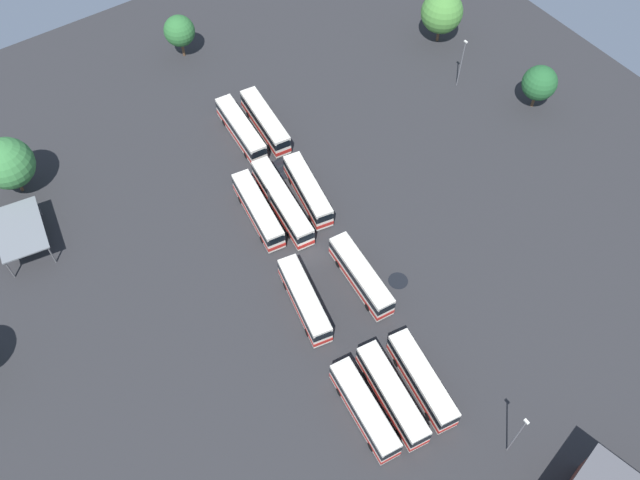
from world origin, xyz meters
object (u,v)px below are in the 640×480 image
(lamp_post_mid_lot, at_px, (517,435))
(tree_west_edge, at_px, (179,31))
(bus_row0_slot1, at_px, (241,129))
(tree_northeast, at_px, (442,12))
(bus_row1_slot2, at_px, (308,190))
(lamp_post_by_building, at_px, (462,62))
(maintenance_shelter, at_px, (19,229))
(bus_row0_slot2, at_px, (265,121))
(bus_row3_slot1, at_px, (392,395))
(bus_row2_slot0, at_px, (304,300))
(bus_row1_slot1, at_px, (282,202))
(tree_northwest, at_px, (8,163))
(bus_row3_slot2, at_px, (422,380))
(bus_row1_slot0, at_px, (258,210))
(bus_row2_slot2, at_px, (361,276))
(bus_row3_slot0, at_px, (364,409))
(tree_north_edge, at_px, (540,83))

(lamp_post_mid_lot, height_order, tree_west_edge, lamp_post_mid_lot)
(bus_row0_slot1, bearing_deg, tree_northeast, 91.47)
(bus_row1_slot2, distance_m, lamp_post_by_building, 32.72)
(bus_row0_slot1, xyz_separation_m, maintenance_shelter, (0.71, -32.66, 1.51))
(maintenance_shelter, bearing_deg, lamp_post_by_building, 82.75)
(bus_row0_slot2, bearing_deg, bus_row3_slot1, -13.94)
(bus_row2_slot0, relative_size, bus_row3_slot1, 0.95)
(bus_row0_slot2, relative_size, bus_row1_slot1, 0.85)
(maintenance_shelter, xyz_separation_m, tree_northwest, (-9.47, 2.61, 2.09))
(bus_row3_slot2, relative_size, tree_west_edge, 1.62)
(tree_west_edge, bearing_deg, bus_row2_slot0, -11.34)
(bus_row1_slot0, bearing_deg, tree_west_edge, 168.03)
(bus_row0_slot2, relative_size, tree_northeast, 1.39)
(tree_west_edge, bearing_deg, bus_row0_slot1, -4.83)
(bus_row2_slot2, distance_m, maintenance_shelter, 43.38)
(bus_row1_slot1, bearing_deg, tree_northeast, 111.06)
(bus_row3_slot1, relative_size, tree_northeast, 1.38)
(bus_row3_slot1, bearing_deg, tree_northwest, -156.57)
(bus_row2_slot0, bearing_deg, bus_row1_slot2, 144.67)
(bus_row1_slot0, relative_size, lamp_post_mid_lot, 1.45)
(bus_row1_slot2, bearing_deg, tree_west_edge, 179.60)
(bus_row1_slot1, xyz_separation_m, bus_row3_slot2, (30.12, -0.90, -0.00))
(bus_row3_slot0, bearing_deg, bus_row1_slot1, 164.31)
(maintenance_shelter, bearing_deg, bus_row0_slot2, 90.17)
(bus_row2_slot0, bearing_deg, maintenance_shelter, -139.16)
(bus_row1_slot0, bearing_deg, bus_row1_slot1, 79.75)
(bus_row2_slot0, xyz_separation_m, tree_north_edge, (-9.68, 48.31, 2.64))
(bus_row2_slot2, bearing_deg, lamp_post_by_building, 121.25)
(bus_row3_slot2, bearing_deg, lamp_post_by_building, 133.99)
(lamp_post_by_building, bearing_deg, tree_northeast, 155.39)
(bus_row0_slot2, bearing_deg, lamp_post_mid_lot, -4.13)
(bus_row0_slot1, height_order, tree_west_edge, tree_west_edge)
(bus_row3_slot1, relative_size, tree_northwest, 1.37)
(bus_row1_slot0, xyz_separation_m, tree_north_edge, (5.14, 45.75, 2.64))
(bus_row1_slot1, height_order, tree_west_edge, tree_west_edge)
(tree_west_edge, bearing_deg, maintenance_shelter, -57.12)
(bus_row2_slot0, distance_m, bus_row3_slot0, 15.18)
(tree_north_edge, xyz_separation_m, tree_northeast, (-20.19, -1.72, 0.99))
(bus_row1_slot1, height_order, bus_row2_slot0, same)
(bus_row2_slot2, bearing_deg, tree_northeast, 128.47)
(bus_row2_slot0, distance_m, tree_northeast, 55.46)
(bus_row1_slot1, height_order, tree_northeast, tree_northeast)
(maintenance_shelter, height_order, tree_north_edge, tree_north_edge)
(bus_row2_slot2, bearing_deg, tree_north_edge, 104.82)
(bus_row3_slot0, xyz_separation_m, lamp_post_by_building, (-34.75, 44.23, 2.73))
(bus_row1_slot0, height_order, bus_row3_slot0, same)
(bus_row3_slot1, height_order, tree_northwest, tree_northwest)
(bus_row2_slot0, xyz_separation_m, lamp_post_by_building, (-19.74, 41.95, 2.73))
(maintenance_shelter, height_order, lamp_post_mid_lot, lamp_post_mid_lot)
(bus_row1_slot0, bearing_deg, bus_row1_slot2, 82.95)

